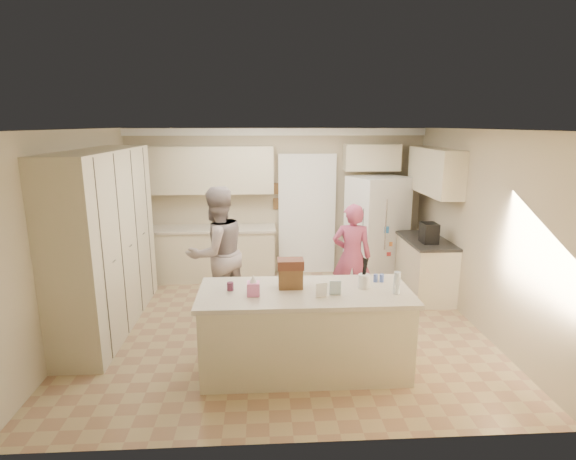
{
  "coord_description": "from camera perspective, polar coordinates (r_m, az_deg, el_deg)",
  "views": [
    {
      "loc": [
        -0.24,
        -5.61,
        2.66
      ],
      "look_at": [
        0.1,
        0.35,
        1.25
      ],
      "focal_mm": 28.0,
      "sensor_mm": 36.0,
      "label": 1
    }
  ],
  "objects": [
    {
      "name": "greeting_card_b",
      "position": [
        4.72,
        6.01,
        -7.31
      ],
      "size": [
        0.12,
        0.05,
        0.16
      ],
      "primitive_type": "cube",
      "rotation": [
        0.15,
        0.0,
        -0.1
      ],
      "color": "silver",
      "rests_on": "island_top"
    },
    {
      "name": "crown_back",
      "position": [
        7.88,
        -1.56,
        12.34
      ],
      "size": [
        5.2,
        0.08,
        0.12
      ],
      "primitive_type": "cube",
      "color": "white",
      "rests_on": "wall_back"
    },
    {
      "name": "wall_front",
      "position": [
        3.58,
        0.85,
        -9.08
      ],
      "size": [
        5.2,
        0.02,
        2.6
      ],
      "primitive_type": "cube",
      "color": "tan",
      "rests_on": "ground"
    },
    {
      "name": "refrigerator",
      "position": [
        7.91,
        11.18,
        0.18
      ],
      "size": [
        1.11,
        1.01,
        1.8
      ],
      "primitive_type": "cube",
      "rotation": [
        0.0,
        0.0,
        0.42
      ],
      "color": "white",
      "rests_on": "floor"
    },
    {
      "name": "island_base",
      "position": [
        5.05,
        2.13,
        -12.82
      ],
      "size": [
        2.2,
        0.9,
        0.88
      ],
      "primitive_type": "cube",
      "color": "beige",
      "rests_on": "floor"
    },
    {
      "name": "dollhouse_roof",
      "position": [
        4.85,
        0.32,
        -4.32
      ],
      "size": [
        0.28,
        0.2,
        0.1
      ],
      "primitive_type": "cube",
      "color": "#592D1E",
      "rests_on": "dollhouse_body"
    },
    {
      "name": "back_base_cab",
      "position": [
        7.98,
        -9.7,
        -3.05
      ],
      "size": [
        2.2,
        0.6,
        0.88
      ],
      "primitive_type": "cube",
      "color": "beige",
      "rests_on": "floor"
    },
    {
      "name": "wall_frame_upper",
      "position": [
        7.96,
        -1.37,
        5.28
      ],
      "size": [
        0.15,
        0.02,
        0.2
      ],
      "primitive_type": "cube",
      "color": "brown",
      "rests_on": "wall_back"
    },
    {
      "name": "utensil_crock",
      "position": [
        4.98,
        9.65,
        -6.41
      ],
      "size": [
        0.13,
        0.13,
        0.15
      ],
      "primitive_type": "cylinder",
      "color": "white",
      "rests_on": "island_top"
    },
    {
      "name": "greeting_card_a",
      "position": [
        4.66,
        4.27,
        -7.59
      ],
      "size": [
        0.12,
        0.06,
        0.16
      ],
      "primitive_type": "cube",
      "rotation": [
        0.15,
        0.0,
        0.2
      ],
      "color": "white",
      "rests_on": "island_top"
    },
    {
      "name": "shaker_salt",
      "position": [
        5.18,
        11.06,
        -6.02
      ],
      "size": [
        0.05,
        0.05,
        0.09
      ],
      "primitive_type": "cylinder",
      "color": "#445AAB",
      "rests_on": "island_top"
    },
    {
      "name": "wall_back",
      "position": [
        8.04,
        -1.51,
        3.55
      ],
      "size": [
        5.2,
        0.02,
        2.6
      ],
      "primitive_type": "cube",
      "color": "tan",
      "rests_on": "ground"
    },
    {
      "name": "floor",
      "position": [
        6.22,
        -0.75,
        -12.14
      ],
      "size": [
        5.2,
        4.6,
        0.02
      ],
      "primitive_type": "cube",
      "color": "#9F895F",
      "rests_on": "ground"
    },
    {
      "name": "jam_jar",
      "position": [
        4.88,
        -7.34,
        -7.11
      ],
      "size": [
        0.07,
        0.07,
        0.09
      ],
      "primitive_type": "cylinder",
      "color": "#59263F",
      "rests_on": "island_top"
    },
    {
      "name": "water_bottle",
      "position": [
        4.86,
        13.67,
        -6.55
      ],
      "size": [
        0.07,
        0.07,
        0.24
      ],
      "primitive_type": "cylinder",
      "color": "silver",
      "rests_on": "island_top"
    },
    {
      "name": "island_top",
      "position": [
        4.86,
        2.17,
        -7.95
      ],
      "size": [
        2.28,
        0.96,
        0.05
      ],
      "primitive_type": "cube",
      "color": "beige",
      "rests_on": "island_base"
    },
    {
      "name": "doorway_opening",
      "position": [
        8.09,
        2.4,
        1.81
      ],
      "size": [
        0.9,
        0.06,
        2.1
      ],
      "primitive_type": "cube",
      "color": "black",
      "rests_on": "floor"
    },
    {
      "name": "right_base_cab",
      "position": [
        7.42,
        16.97,
        -4.71
      ],
      "size": [
        0.6,
        1.2,
        0.88
      ],
      "primitive_type": "cube",
      "color": "beige",
      "rests_on": "floor"
    },
    {
      "name": "back_countertop",
      "position": [
        7.86,
        -9.83,
        0.15
      ],
      "size": [
        2.24,
        0.63,
        0.04
      ],
      "primitive_type": "cube",
      "color": "beige",
      "rests_on": "back_base_cab"
    },
    {
      "name": "fridge_magnets",
      "position": [
        7.57,
        11.85,
        -0.45
      ],
      "size": [
        0.76,
        0.02,
        1.44
      ],
      "primitive_type": null,
      "color": "tan",
      "rests_on": "refrigerator"
    },
    {
      "name": "fridge_seam",
      "position": [
        7.58,
        11.84,
        -0.43
      ],
      "size": [
        0.02,
        0.02,
        1.78
      ],
      "primitive_type": "cube",
      "color": "gray",
      "rests_on": "refrigerator"
    },
    {
      "name": "dollhouse_body",
      "position": [
        4.9,
        0.32,
        -6.1
      ],
      "size": [
        0.26,
        0.18,
        0.22
      ],
      "primitive_type": "cube",
      "color": "brown",
      "rests_on": "island_top"
    },
    {
      "name": "ceiling",
      "position": [
        5.62,
        -0.83,
        12.77
      ],
      "size": [
        5.2,
        4.6,
        0.02
      ],
      "primitive_type": "cube",
      "color": "white",
      "rests_on": "wall_back"
    },
    {
      "name": "back_upper_cab",
      "position": [
        7.83,
        -10.02,
        7.52
      ],
      "size": [
        2.2,
        0.35,
        0.8
      ],
      "primitive_type": "cube",
      "color": "beige",
      "rests_on": "wall_back"
    },
    {
      "name": "teen_girl",
      "position": [
        6.62,
        8.09,
        -3.34
      ],
      "size": [
        0.62,
        0.46,
        1.56
      ],
      "primitive_type": "imported",
      "rotation": [
        0.0,
        0.0,
        2.97
      ],
      "color": "#9E4066",
      "rests_on": "floor"
    },
    {
      "name": "right_upper_cab",
      "position": [
        7.35,
        18.16,
        7.09
      ],
      "size": [
        0.35,
        1.5,
        0.7
      ],
      "primitive_type": "cube",
      "color": "beige",
      "rests_on": "wall_right"
    },
    {
      "name": "wall_left",
      "position": [
        6.24,
        -25.49,
        -0.62
      ],
      "size": [
        0.02,
        4.6,
        2.6
      ],
      "primitive_type": "cube",
      "color": "tan",
      "rests_on": "ground"
    },
    {
      "name": "right_countertop",
      "position": [
        7.3,
        17.14,
        -1.27
      ],
      "size": [
        0.63,
        1.24,
        0.04
      ],
      "primitive_type": "cube",
      "color": "#2D2B28",
      "rests_on": "right_base_cab"
    },
    {
      "name": "tissue_plume",
      "position": [
        4.68,
        -4.44,
        -6.18
      ],
      "size": [
        0.08,
        0.08,
        0.08
      ],
      "primitive_type": "cone",
      "color": "white",
      "rests_on": "tissue_box"
    },
    {
      "name": "doorway_casing",
      "position": [
        8.06,
        2.42,
        1.76
      ],
      "size": [
        1.02,
        0.03,
        2.22
      ],
      "primitive_type": "cube",
      "color": "white",
      "rests_on": "floor"
    },
    {
      "name": "fridge_handle_l",
      "position": [
        7.51,
        11.55,
        0.65
      ],
      "size": [
        0.02,
        0.02,
        0.85
      ],
      "primitive_type": "cylinder",
      "color": "silver",
      "rests_on": "refrigerator"
    },
    {
      "name": "fridge_dispenser",
      "position": [
        7.46,
        10.32,
        1.39
      ],
      "size": [
        0.22,
        0.03,
        0.35
      ],
      "primitive_type": "cube",
      "color": "black",
      "rests_on": "refrigerator"
    },
    {
      "name": "over_fridge_cab",
      "position": [
        7.98,
        10.57,
        9.05
      ],
      "size": [
        0.95,
        0.35,
        0.45
      ],
      "primitive_type": "cube",
      "color": "beige",
      "rests_on": "wall_back"
    },
    {
      "name": "teen_boy",
      "position": [
        6.27,
        -9.0,
        -2.94
      ],
      "size": [
        1.14,
        1.1,
        1.85
      ],
      "primitive_type": "imported",
      "rotation": [
        0.0,
        0.0,
        3.78
      ],
      "color": "gray",
      "rests_on": "floor"
    },
    {
      "name": "coffee_maker",
      "position": [
        7.06,
        17.48,
        -0.35
      ],
      "size": [
        0.22,
        0.28,
        0.3
      ],
      "primitive_type": "cube",
      "color": "black",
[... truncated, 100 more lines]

